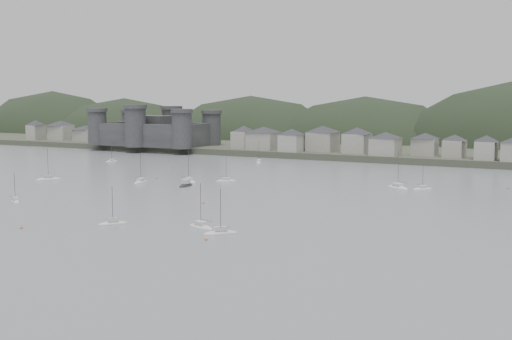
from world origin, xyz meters
The scene contains 9 objects.
ground centered at (0.00, 0.00, 0.00)m, with size 900.00×900.00×0.00m, color slate.
far_shore_land centered at (0.00, 295.00, 1.50)m, with size 900.00×250.00×3.00m, color #383D2D.
forested_ridge centered at (4.83, 269.40, -11.28)m, with size 851.55×103.94×102.57m.
castle centered at (-120.00, 179.80, 10.96)m, with size 66.00×43.00×20.00m.
waterfront_town centered at (50.59, 183.34, 8.66)m, with size 451.48×28.46×12.92m.
sailboat_lead centered at (25.29, 12.88, 0.18)m, with size 7.05×6.96×10.28m.
moored_fleet centered at (-3.10, 61.74, 0.18)m, with size 264.81×176.35×13.12m.
motor_launch_far centered at (-23.18, 70.12, 0.29)m, with size 3.87×8.13×3.87m.
mooring_buoys centered at (-3.55, 54.07, 0.15)m, with size 170.52×117.20×0.70m.
Camera 1 is at (94.30, -98.71, 28.16)m, focal length 44.78 mm.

